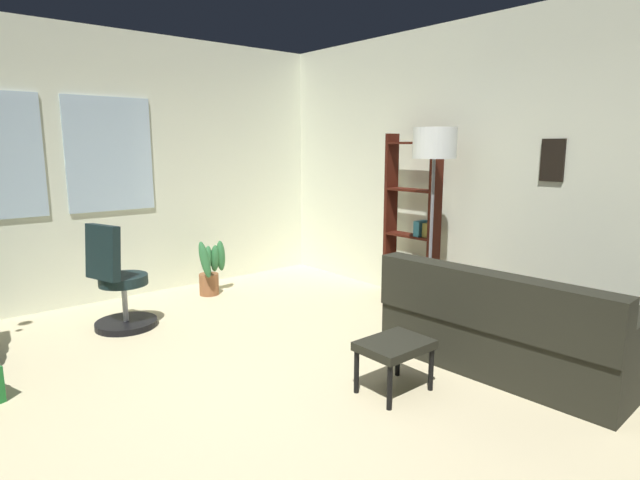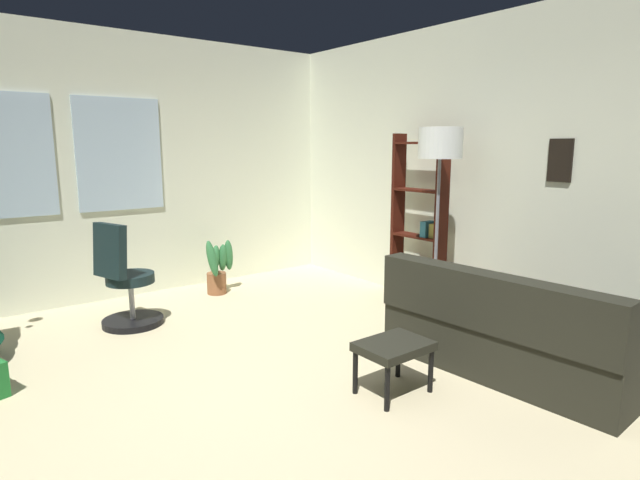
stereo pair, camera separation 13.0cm
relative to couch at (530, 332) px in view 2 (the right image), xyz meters
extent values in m
cube|color=beige|center=(-1.94, 0.67, -0.33)|extent=(5.45, 6.33, 0.10)
cube|color=silver|center=(-1.94, 3.88, 1.16)|extent=(5.45, 0.10, 2.89)
cube|color=silver|center=(-2.89, 3.82, 1.31)|extent=(0.90, 0.03, 1.20)
cube|color=silver|center=(-1.80, 3.82, 1.31)|extent=(0.90, 0.03, 1.20)
cube|color=silver|center=(0.83, 0.67, 1.16)|extent=(0.10, 6.33, 2.89)
cube|color=black|center=(0.77, 0.28, 1.28)|extent=(0.02, 0.21, 0.37)
cube|color=black|center=(-0.10, 0.08, -0.08)|extent=(0.99, 1.87, 0.39)
cube|color=black|center=(-0.46, 0.06, 0.32)|extent=(0.30, 1.83, 0.41)
cube|color=black|center=(-0.05, -0.76, 0.21)|extent=(0.90, 0.19, 0.20)
cube|color=black|center=(-0.15, 0.91, 0.21)|extent=(0.90, 0.19, 0.20)
cube|color=black|center=(0.69, -0.35, -0.08)|extent=(0.70, 0.92, 0.39)
cube|color=red|center=(-0.36, 0.42, 0.28)|extent=(0.25, 0.42, 0.42)
cube|color=beige|center=(-0.35, 0.14, 0.28)|extent=(0.22, 0.42, 0.41)
cube|color=#A04035|center=(-0.36, 0.41, 0.28)|extent=(0.16, 0.40, 0.41)
cube|color=black|center=(-1.12, 0.35, 0.05)|extent=(0.48, 0.37, 0.06)
cylinder|color=black|center=(-1.33, 0.20, -0.13)|extent=(0.04, 0.04, 0.31)
cylinder|color=black|center=(-0.91, 0.20, -0.13)|extent=(0.04, 0.04, 0.31)
cylinder|color=black|center=(-1.33, 0.50, -0.13)|extent=(0.04, 0.04, 0.31)
cylinder|color=black|center=(-0.91, 0.50, -0.13)|extent=(0.04, 0.04, 0.31)
cylinder|color=black|center=(-2.08, 2.85, -0.25)|extent=(0.56, 0.56, 0.06)
cylinder|color=#B2B2B7|center=(-2.08, 2.85, -0.02)|extent=(0.05, 0.05, 0.40)
cylinder|color=black|center=(-2.08, 2.85, 0.17)|extent=(0.44, 0.44, 0.09)
cube|color=black|center=(-2.26, 2.79, 0.47)|extent=(0.23, 0.41, 0.49)
cube|color=#3A130A|center=(0.56, 1.34, 0.62)|extent=(0.18, 0.04, 1.81)
cube|color=#3A130A|center=(0.56, 1.94, 0.62)|extent=(0.18, 0.04, 1.81)
cube|color=#3A130A|center=(0.56, 1.64, -0.03)|extent=(0.18, 0.56, 0.02)
cube|color=#3A130A|center=(0.56, 1.64, 0.45)|extent=(0.18, 0.56, 0.02)
cube|color=#3A130A|center=(0.56, 1.64, 0.94)|extent=(0.18, 0.56, 0.02)
cube|color=#3A130A|center=(0.56, 1.64, 1.43)|extent=(0.18, 0.56, 0.02)
cube|color=#A11D19|center=(0.57, 1.44, 0.05)|extent=(0.17, 0.07, 0.15)
cube|color=#225285|center=(0.58, 1.52, 0.05)|extent=(0.14, 0.05, 0.14)
cube|color=beige|center=(0.59, 1.59, 0.06)|extent=(0.14, 0.07, 0.17)
cube|color=#336831|center=(0.58, 1.67, 0.06)|extent=(0.15, 0.07, 0.17)
cube|color=#713F6D|center=(0.57, 1.75, 0.06)|extent=(0.17, 0.04, 0.17)
cube|color=#BC7F1F|center=(0.59, 1.80, 0.07)|extent=(0.13, 0.06, 0.18)
cube|color=#424159|center=(0.58, 1.87, 0.06)|extent=(0.15, 0.07, 0.16)
cube|color=olive|center=(0.59, 1.44, 0.54)|extent=(0.13, 0.07, 0.14)
cube|color=teal|center=(0.57, 1.52, 0.55)|extent=(0.16, 0.07, 0.16)
cylinder|color=slate|center=(0.21, 1.11, -0.27)|extent=(0.28, 0.28, 0.03)
cylinder|color=slate|center=(0.21, 1.11, 0.52)|extent=(0.03, 0.03, 1.54)
cylinder|color=white|center=(0.21, 1.11, 1.43)|extent=(0.40, 0.40, 0.28)
cylinder|color=brown|center=(-0.97, 3.31, -0.16)|extent=(0.22, 0.22, 0.24)
ellipsoid|color=#32743F|center=(-0.78, 3.35, 0.14)|extent=(0.14, 0.13, 0.37)
ellipsoid|color=#32743F|center=(-0.86, 3.35, 0.12)|extent=(0.13, 0.16, 0.33)
ellipsoid|color=#32743F|center=(-1.08, 3.17, 0.17)|extent=(0.20, 0.19, 0.42)
ellipsoid|color=#32743F|center=(-0.95, 3.36, 0.12)|extent=(0.17, 0.13, 0.33)
camera|label=1|loc=(-3.66, -1.88, 1.40)|focal=28.97mm
camera|label=2|loc=(-3.56, -1.96, 1.40)|focal=28.97mm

